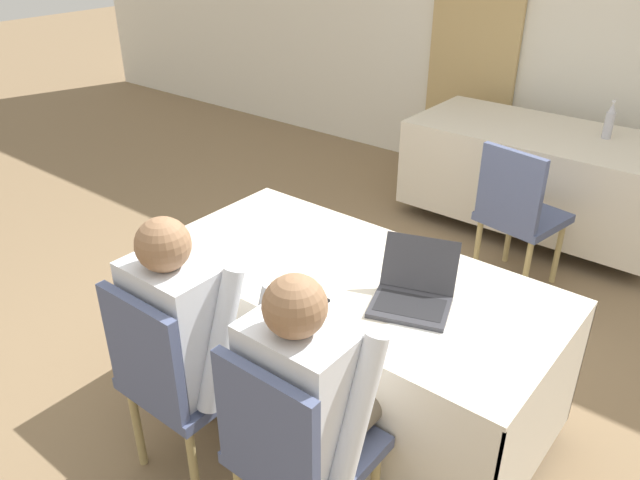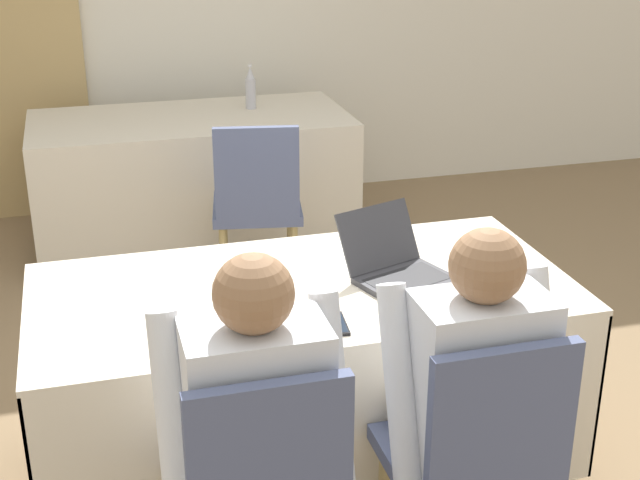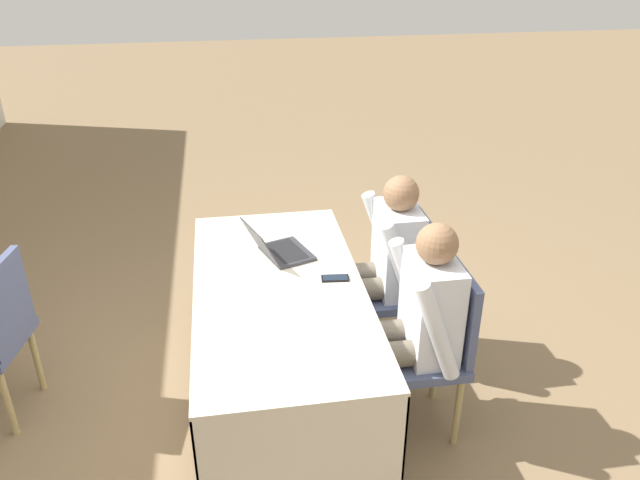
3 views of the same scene
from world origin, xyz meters
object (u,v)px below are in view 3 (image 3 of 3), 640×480
at_px(chair_near_left, 432,343).
at_px(chair_near_right, 400,282).
at_px(person_white_shirt, 384,260).
at_px(laptop, 279,249).
at_px(cell_phone, 335,278).
at_px(person_checkered_shirt, 415,319).

distance_m(chair_near_left, chair_near_right, 0.61).
relative_size(chair_near_left, person_white_shirt, 0.78).
distance_m(laptop, cell_phone, 0.40).
relative_size(cell_phone, chair_near_right, 0.16).
relative_size(chair_near_right, person_white_shirt, 0.78).
bearing_deg(laptop, person_white_shirt, -111.11).
height_order(chair_near_left, person_white_shirt, person_white_shirt).
xyz_separation_m(laptop, chair_near_right, (-0.02, -0.71, -0.27)).
height_order(laptop, person_white_shirt, person_white_shirt).
distance_m(cell_phone, chair_near_right, 0.57).
bearing_deg(cell_phone, chair_near_right, -51.84).
height_order(laptop, chair_near_left, laptop).
xyz_separation_m(laptop, chair_near_left, (-0.63, -0.71, -0.27)).
distance_m(chair_near_right, person_checkered_shirt, 0.64).
distance_m(laptop, person_white_shirt, 0.61).
bearing_deg(person_checkered_shirt, cell_phone, -134.10).
relative_size(laptop, chair_near_left, 0.44).
bearing_deg(chair_near_right, chair_near_left, 0.00).
xyz_separation_m(chair_near_right, person_checkered_shirt, (-0.61, 0.10, 0.16)).
bearing_deg(laptop, chair_near_left, -150.79).
bearing_deg(person_checkered_shirt, laptop, -136.12).
distance_m(chair_near_left, person_checkered_shirt, 0.19).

